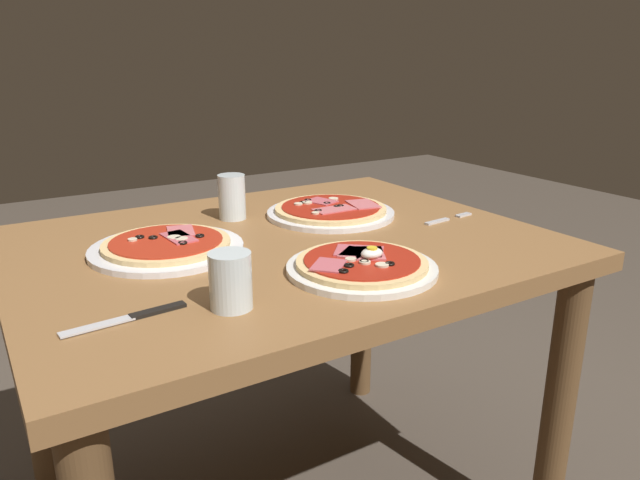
{
  "coord_description": "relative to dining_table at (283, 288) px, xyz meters",
  "views": [
    {
      "loc": [
        -0.58,
        -1.11,
        1.14
      ],
      "look_at": [
        0.02,
        -0.13,
        0.77
      ],
      "focal_mm": 33.58,
      "sensor_mm": 36.0,
      "label": 1
    }
  ],
  "objects": [
    {
      "name": "knife",
      "position": [
        -0.38,
        -0.23,
        0.12
      ],
      "size": [
        0.2,
        0.04,
        0.01
      ],
      "color": "silver",
      "rests_on": "dining_table"
    },
    {
      "name": "pizza_across_left",
      "position": [
        0.2,
        0.11,
        0.13
      ],
      "size": [
        0.32,
        0.32,
        0.03
      ],
      "color": "white",
      "rests_on": "dining_table"
    },
    {
      "name": "water_glass_near",
      "position": [
        -0.24,
        -0.28,
        0.16
      ],
      "size": [
        0.07,
        0.07,
        0.09
      ],
      "color": "silver",
      "rests_on": "dining_table"
    },
    {
      "name": "dining_table",
      "position": [
        0.0,
        0.0,
        0.0
      ],
      "size": [
        1.12,
        0.89,
        0.74
      ],
      "color": "olive",
      "rests_on": "ground"
    },
    {
      "name": "water_glass_far",
      "position": [
        -0.02,
        0.21,
        0.16
      ],
      "size": [
        0.07,
        0.07,
        0.11
      ],
      "color": "silver",
      "rests_on": "dining_table"
    },
    {
      "name": "pizza_across_right",
      "position": [
        -0.24,
        0.05,
        0.13
      ],
      "size": [
        0.31,
        0.31,
        0.03
      ],
      "color": "white",
      "rests_on": "dining_table"
    },
    {
      "name": "fork",
      "position": [
        0.41,
        -0.07,
        0.12
      ],
      "size": [
        0.16,
        0.03,
        0.0
      ],
      "color": "silver",
      "rests_on": "dining_table"
    },
    {
      "name": "pizza_foreground",
      "position": [
        0.04,
        -0.25,
        0.13
      ],
      "size": [
        0.28,
        0.28,
        0.05
      ],
      "color": "white",
      "rests_on": "dining_table"
    }
  ]
}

